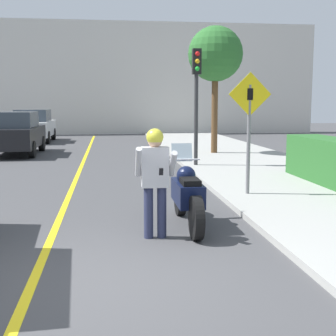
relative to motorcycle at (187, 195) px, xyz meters
name	(u,v)px	position (x,y,z in m)	size (l,w,h in m)	color
ground_plane	(86,283)	(-1.55, -2.30, -0.52)	(80.00, 80.00, 0.00)	#424244
sidewalk_curb	(326,197)	(3.25, 1.70, -0.46)	(4.40, 44.00, 0.11)	#9E9E99
road_center_line	(72,188)	(-2.15, 3.70, -0.51)	(0.12, 36.00, 0.01)	yellow
building_backdrop	(103,79)	(-1.55, 23.70, 3.07)	(28.00, 1.20, 7.18)	beige
motorcycle	(187,195)	(0.00, 0.00, 0.00)	(0.62, 2.25, 1.32)	black
person_biker	(155,172)	(-0.59, -0.62, 0.48)	(0.59, 0.46, 1.65)	#282D4C
crossing_sign	(249,121)	(1.65, 2.05, 1.12)	(0.91, 0.08, 2.54)	slate
traffic_light	(197,85)	(1.42, 6.76, 2.06)	(0.26, 0.30, 3.53)	#2D2D30
street_tree	(215,55)	(2.79, 10.24, 3.30)	(2.07, 2.07, 4.79)	brown
parked_car_black	(15,133)	(-4.91, 11.48, 0.34)	(1.88, 4.20, 1.68)	black
parked_car_white	(34,126)	(-5.13, 17.68, 0.34)	(1.88, 4.20, 1.68)	black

